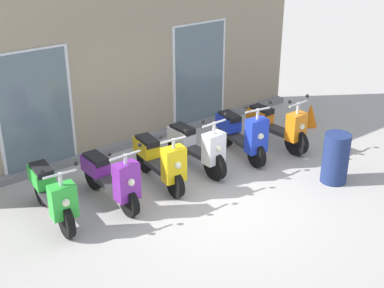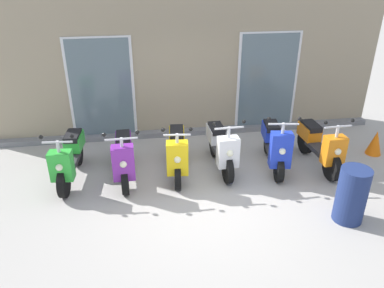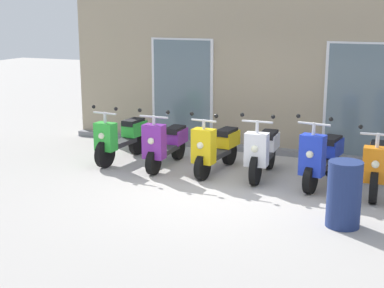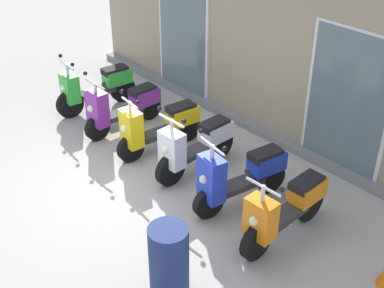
{
  "view_description": "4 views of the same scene",
  "coord_description": "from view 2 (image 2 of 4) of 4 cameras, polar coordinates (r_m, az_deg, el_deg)",
  "views": [
    {
      "loc": [
        -5.06,
        -5.94,
        4.55
      ],
      "look_at": [
        -0.05,
        0.54,
        0.83
      ],
      "focal_mm": 49.54,
      "sensor_mm": 36.0,
      "label": 1
    },
    {
      "loc": [
        -1.07,
        -5.3,
        3.79
      ],
      "look_at": [
        -0.16,
        0.85,
        0.67
      ],
      "focal_mm": 35.4,
      "sensor_mm": 36.0,
      "label": 2
    },
    {
      "loc": [
        2.98,
        -8.39,
        2.9
      ],
      "look_at": [
        -0.65,
        0.39,
        0.64
      ],
      "focal_mm": 53.2,
      "sensor_mm": 36.0,
      "label": 3
    },
    {
      "loc": [
        5.53,
        -3.54,
        4.66
      ],
      "look_at": [
        0.79,
        0.64,
        0.82
      ],
      "focal_mm": 48.84,
      "sensor_mm": 36.0,
      "label": 4
    }
  ],
  "objects": [
    {
      "name": "scooter_white",
      "position": [
        7.3,
        4.42,
        -0.41
      ],
      "size": [
        0.59,
        1.59,
        1.21
      ],
      "color": "black",
      "rests_on": "ground_plane"
    },
    {
      "name": "scooter_purple",
      "position": [
        7.1,
        -10.22,
        -1.8
      ],
      "size": [
        0.62,
        1.6,
        1.18
      ],
      "color": "black",
      "rests_on": "ground_plane"
    },
    {
      "name": "scooter_green",
      "position": [
        7.29,
        -17.99,
        -1.9
      ],
      "size": [
        0.57,
        1.64,
        1.16
      ],
      "color": "black",
      "rests_on": "ground_plane"
    },
    {
      "name": "trash_bin",
      "position": [
        6.4,
        22.91,
        -7.1
      ],
      "size": [
        0.46,
        0.46,
        0.92
      ],
      "primitive_type": "cylinder",
      "color": "navy",
      "rests_on": "ground_plane"
    },
    {
      "name": "scooter_orange",
      "position": [
        7.8,
        18.67,
        -0.09
      ],
      "size": [
        0.58,
        1.63,
        1.2
      ],
      "color": "black",
      "rests_on": "ground_plane"
    },
    {
      "name": "traffic_cone",
      "position": [
        8.8,
        25.88,
        0.19
      ],
      "size": [
        0.32,
        0.32,
        0.52
      ],
      "primitive_type": "cone",
      "color": "orange",
      "rests_on": "ground_plane"
    },
    {
      "name": "storefront_facade",
      "position": [
        8.52,
        -0.98,
        13.44
      ],
      "size": [
        8.87,
        0.5,
        3.81
      ],
      "color": "gray",
      "rests_on": "ground_plane"
    },
    {
      "name": "ground_plane",
      "position": [
        6.61,
        2.5,
        -8.35
      ],
      "size": [
        40.0,
        40.0,
        0.0
      ],
      "primitive_type": "plane",
      "color": "#A8A39E"
    },
    {
      "name": "scooter_yellow",
      "position": [
        7.14,
        -2.25,
        -1.09
      ],
      "size": [
        0.54,
        1.59,
        1.18
      ],
      "color": "black",
      "rests_on": "ground_plane"
    },
    {
      "name": "scooter_blue",
      "position": [
        7.49,
        12.39,
        -0.12
      ],
      "size": [
        0.63,
        1.57,
        1.27
      ],
      "color": "black",
      "rests_on": "ground_plane"
    }
  ]
}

